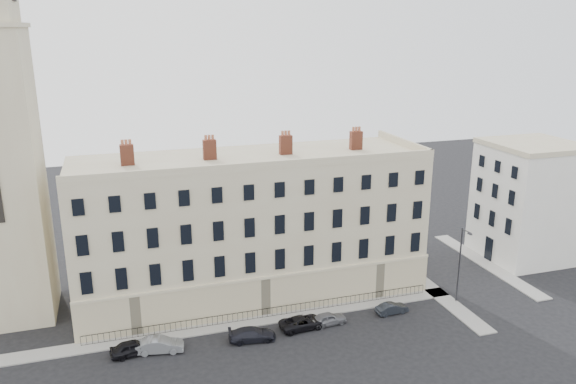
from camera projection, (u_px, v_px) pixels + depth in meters
name	position (u px, v px, depth m)	size (l,w,h in m)	color
ground	(344.00, 335.00, 52.63)	(160.00, 160.00, 0.00)	black
terrace	(250.00, 226.00, 59.75)	(36.22, 12.22, 17.00)	#BCAC8C
adjacent_building	(528.00, 203.00, 69.14)	(10.00, 10.00, 14.00)	silver
pavement_terrace	(229.00, 325.00, 54.29)	(48.00, 2.00, 0.12)	gray
pavement_east_return	(422.00, 281.00, 63.70)	(2.00, 24.00, 0.12)	gray
pavement_adjacent	(486.00, 264.00, 68.43)	(2.00, 20.00, 0.12)	gray
railings	(267.00, 313.00, 55.68)	(35.00, 0.04, 0.96)	black
car_a	(133.00, 348.00, 49.37)	(1.60, 3.98, 1.36)	black
car_b	(160.00, 345.00, 49.76)	(1.45, 4.17, 1.37)	slate
car_c	(252.00, 334.00, 51.61)	(1.77, 4.35, 1.26)	black
car_d	(302.00, 322.00, 53.70)	(2.06, 4.47, 1.24)	black
car_e	(328.00, 319.00, 54.41)	(1.46, 3.64, 1.24)	slate
car_f	(392.00, 308.00, 56.55)	(1.17, 3.36, 1.11)	black
streetlamp	(460.00, 262.00, 57.73)	(0.36, 1.80, 8.30)	#2F2F34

